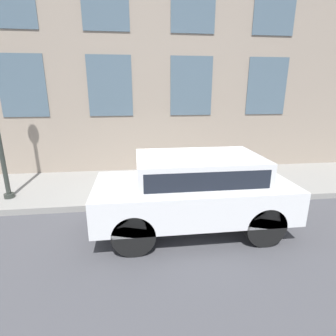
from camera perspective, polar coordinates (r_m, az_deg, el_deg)
name	(u,v)px	position (r m, az deg, el deg)	size (l,w,h in m)	color
ground_plane	(161,208)	(7.12, -1.56, -8.63)	(80.00, 80.00, 0.00)	#47474C
sidewalk	(156,185)	(8.51, -2.59, -3.70)	(3.09, 60.00, 0.17)	gray
building_facade	(150,43)	(9.79, -3.86, 25.58)	(0.33, 40.00, 9.13)	gray
fire_hydrant	(154,181)	(7.37, -3.07, -2.86)	(0.31, 0.43, 0.81)	#2D7260
person	(182,167)	(7.50, 3.01, 0.14)	(0.30, 0.20, 1.24)	#726651
parked_truck_white_near	(195,187)	(5.76, 5.85, -4.20)	(1.88, 4.22, 1.71)	black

